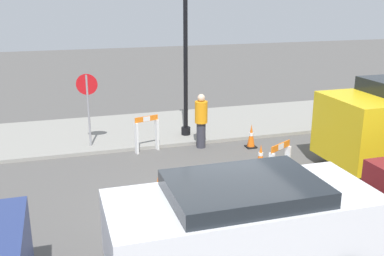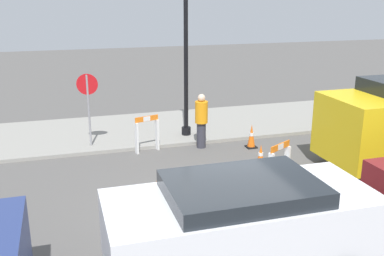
{
  "view_description": "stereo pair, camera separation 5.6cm",
  "coord_description": "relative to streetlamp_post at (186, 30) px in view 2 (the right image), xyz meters",
  "views": [
    {
      "loc": [
        -2.93,
        -7.69,
        4.38
      ],
      "look_at": [
        0.32,
        3.05,
        1.0
      ],
      "focal_mm": 42.0,
      "sensor_mm": 36.0,
      "label": 1
    },
    {
      "loc": [
        -2.88,
        -7.71,
        4.38
      ],
      "look_at": [
        0.32,
        3.05,
        1.0
      ],
      "focal_mm": 42.0,
      "sensor_mm": 36.0,
      "label": 2
    }
  ],
  "objects": [
    {
      "name": "traffic_cone_3",
      "position": [
        1.58,
        -1.46,
        -2.99
      ],
      "size": [
        0.3,
        0.3,
        0.71
      ],
      "color": "black",
      "rests_on": "ground_plane"
    },
    {
      "name": "traffic_cone_1",
      "position": [
        1.39,
        -3.91,
        -2.98
      ],
      "size": [
        0.3,
        0.3,
        0.72
      ],
      "color": "black",
      "rests_on": "ground_plane"
    },
    {
      "name": "sidewalk_slab",
      "position": [
        -0.79,
        1.12,
        -3.28
      ],
      "size": [
        18.0,
        3.78,
        0.1
      ],
      "color": "gray",
      "rests_on": "ground_plane"
    },
    {
      "name": "traffic_cone_0",
      "position": [
        -1.9,
        -4.47,
        -2.99
      ],
      "size": [
        0.3,
        0.3,
        0.71
      ],
      "color": "black",
      "rests_on": "ground_plane"
    },
    {
      "name": "barricade_1",
      "position": [
        0.97,
        -4.38,
        -2.73
      ],
      "size": [
        0.7,
        0.48,
        1.14
      ],
      "rotation": [
        0.0,
        0.0,
        6.8
      ],
      "color": "white",
      "rests_on": "ground_plane"
    },
    {
      "name": "barricade_0",
      "position": [
        -1.42,
        -0.92,
        -2.78
      ],
      "size": [
        0.72,
        0.32,
        1.05
      ],
      "rotation": [
        0.0,
        0.0,
        3.42
      ],
      "color": "white",
      "rests_on": "ground_plane"
    },
    {
      "name": "stop_sign",
      "position": [
        -2.96,
        -0.22,
        -1.81
      ],
      "size": [
        0.59,
        0.14,
        2.12
      ],
      "rotation": [
        0.0,
        0.0,
        2.94
      ],
      "color": "gray",
      "rests_on": "sidewalk_slab"
    },
    {
      "name": "parked_car_1",
      "position": [
        -1.13,
        -7.15,
        -2.4
      ],
      "size": [
        4.23,
        1.96,
        1.64
      ],
      "color": "silver",
      "rests_on": "ground_plane"
    },
    {
      "name": "person_worker",
      "position": [
        0.17,
        -1.02,
        -2.47
      ],
      "size": [
        0.48,
        0.48,
        1.61
      ],
      "rotation": [
        0.0,
        0.0,
        -1.93
      ],
      "color": "#33333D",
      "rests_on": "ground_plane"
    },
    {
      "name": "streetlamp_post",
      "position": [
        0.0,
        0.0,
        0.0
      ],
      "size": [
        0.44,
        0.44,
        5.01
      ],
      "color": "black",
      "rests_on": "sidewalk_slab"
    },
    {
      "name": "ground_plane",
      "position": [
        -0.79,
        -5.27,
        -3.33
      ],
      "size": [
        60.0,
        60.0,
        0.0
      ],
      "primitive_type": "plane",
      "color": "#565451"
    },
    {
      "name": "traffic_cone_2",
      "position": [
        1.18,
        -2.96,
        -3.03
      ],
      "size": [
        0.3,
        0.3,
        0.62
      ],
      "color": "black",
      "rests_on": "ground_plane"
    }
  ]
}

